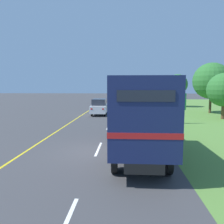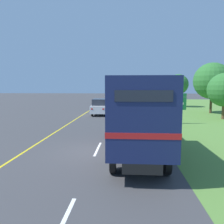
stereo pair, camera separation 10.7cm
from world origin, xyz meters
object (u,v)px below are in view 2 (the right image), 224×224
(lead_car_white_ahead, at_px, (127,100))
(roadside_tree_far, at_px, (178,84))
(lead_car_white, at_px, (100,107))
(delineator_post, at_px, (172,130))
(roadside_tree_mid, at_px, (212,81))
(highway_sign, at_px, (174,104))
(horse_trailer_truck, at_px, (137,113))
(lead_car_grey_ahead, at_px, (113,97))

(lead_car_white_ahead, xyz_separation_m, roadside_tree_far, (8.41, -3.09, 2.82))
(lead_car_white, xyz_separation_m, roadside_tree_far, (11.66, 11.27, 2.76))
(lead_car_white, distance_m, delineator_post, 13.04)
(lead_car_white_ahead, distance_m, roadside_tree_mid, 16.15)
(highway_sign, xyz_separation_m, roadside_tree_far, (4.26, 17.18, 1.95))
(lead_car_white_ahead, height_order, delineator_post, lead_car_white_ahead)
(roadside_tree_far, xyz_separation_m, delineator_post, (-5.52, -22.77, -3.22))
(highway_sign, height_order, roadside_tree_mid, roadside_tree_mid)
(lead_car_white, height_order, highway_sign, highway_sign)
(lead_car_white_ahead, xyz_separation_m, delineator_post, (2.89, -25.86, -0.39))
(roadside_tree_mid, bearing_deg, delineator_post, -118.63)
(roadside_tree_mid, height_order, delineator_post, roadside_tree_mid)
(lead_car_white, relative_size, delineator_post, 4.53)
(highway_sign, relative_size, roadside_tree_far, 0.51)
(horse_trailer_truck, relative_size, lead_car_white_ahead, 2.08)
(horse_trailer_truck, xyz_separation_m, roadside_tree_far, (7.96, 26.40, 1.68))
(lead_car_white, height_order, delineator_post, lead_car_white)
(horse_trailer_truck, relative_size, roadside_tree_far, 1.54)
(lead_car_grey_ahead, bearing_deg, roadside_tree_far, -46.67)
(highway_sign, relative_size, roadside_tree_mid, 0.43)
(horse_trailer_truck, bearing_deg, lead_car_white_ahead, 90.89)
(lead_car_white_ahead, xyz_separation_m, roadside_tree_mid, (10.58, -11.78, 3.16))
(lead_car_white, xyz_separation_m, lead_car_white_ahead, (3.25, 14.36, -0.06))
(lead_car_white_ahead, height_order, lead_car_grey_ahead, lead_car_grey_ahead)
(lead_car_grey_ahead, distance_m, roadside_tree_mid, 25.32)
(lead_car_grey_ahead, distance_m, roadside_tree_far, 17.16)
(horse_trailer_truck, relative_size, highway_sign, 3.02)
(lead_car_white, xyz_separation_m, lead_car_grey_ahead, (0.03, 23.60, 0.07))
(roadside_tree_far, bearing_deg, lead_car_white, -135.97)
(lead_car_white, bearing_deg, roadside_tree_far, 44.03)
(lead_car_white, xyz_separation_m, highway_sign, (7.40, -5.91, 0.81))
(roadside_tree_mid, bearing_deg, lead_car_grey_ahead, 123.27)
(lead_car_white, relative_size, roadside_tree_far, 0.80)
(horse_trailer_truck, distance_m, roadside_tree_far, 27.63)
(lead_car_grey_ahead, relative_size, highway_sign, 1.51)
(roadside_tree_mid, xyz_separation_m, delineator_post, (-7.69, -14.08, -3.55))
(horse_trailer_truck, height_order, delineator_post, horse_trailer_truck)
(horse_trailer_truck, relative_size, roadside_tree_mid, 1.31)
(lead_car_white, xyz_separation_m, delineator_post, (6.14, -11.49, -0.46))
(lead_car_grey_ahead, relative_size, roadside_tree_mid, 0.66)
(lead_car_white_ahead, relative_size, lead_car_grey_ahead, 0.96)
(roadside_tree_far, distance_m, delineator_post, 23.65)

